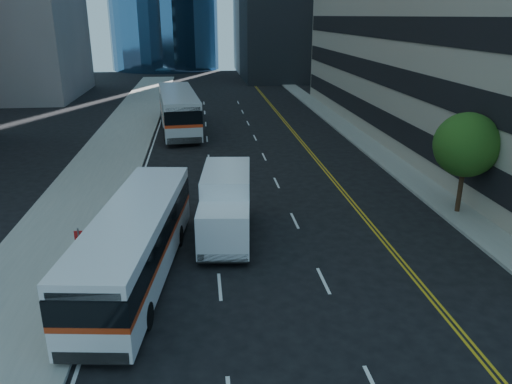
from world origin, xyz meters
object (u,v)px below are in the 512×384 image
street_tree (466,145)px  box_truck (226,205)px  bus_front (136,241)px  bus_rear (178,109)px

street_tree → box_truck: bearing=-173.0°
street_tree → bus_front: street_tree is taller
bus_rear → street_tree: bearing=-61.0°
street_tree → box_truck: size_ratio=0.80×
bus_rear → box_truck: bearing=-88.4°
bus_front → box_truck: bearing=51.5°
bus_front → street_tree: bearing=25.2°
box_truck → bus_front: bearing=-130.2°
street_tree → bus_front: size_ratio=0.45×
box_truck → bus_rear: bearing=103.0°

